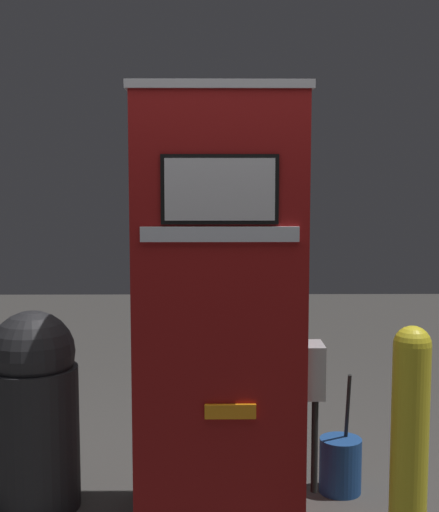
{
  "coord_description": "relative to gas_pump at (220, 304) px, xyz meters",
  "views": [
    {
      "loc": [
        -0.04,
        -3.21,
        1.65
      ],
      "look_at": [
        0.0,
        0.1,
        1.3
      ],
      "focal_mm": 50.0,
      "sensor_mm": 36.0,
      "label": 1
    }
  ],
  "objects": [
    {
      "name": "gas_pump",
      "position": [
        0.0,
        0.0,
        0.0
      ],
      "size": [
        0.92,
        0.45,
        2.1
      ],
      "color": "maroon",
      "rests_on": "ground_plane"
    },
    {
      "name": "safety_bollard",
      "position": [
        0.79,
        -0.54,
        -0.5
      ],
      "size": [
        0.16,
        0.16,
        1.05
      ],
      "color": "yellow",
      "rests_on": "ground_plane"
    },
    {
      "name": "trash_bin",
      "position": [
        -0.93,
        0.06,
        -0.54
      ],
      "size": [
        0.45,
        0.45,
        1.01
      ],
      "color": "#232326",
      "rests_on": "ground_plane"
    },
    {
      "name": "squeegee_bucket",
      "position": [
        0.64,
        0.21,
        -0.9
      ],
      "size": [
        0.22,
        0.22,
        0.65
      ],
      "color": "#1E478C",
      "rests_on": "ground_plane"
    }
  ]
}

